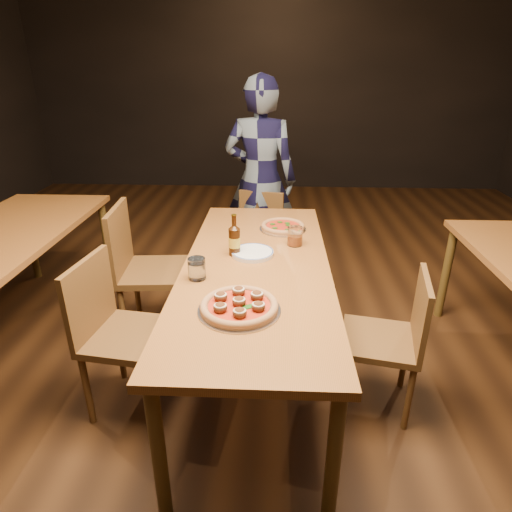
{
  "coord_description": "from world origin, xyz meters",
  "views": [
    {
      "loc": [
        0.1,
        -2.13,
        1.75
      ],
      "look_at": [
        0.0,
        -0.05,
        0.82
      ],
      "focal_mm": 30.0,
      "sensor_mm": 36.0,
      "label": 1
    }
  ],
  "objects_px": {
    "table_main": "(256,275)",
    "amber_glass": "(295,236)",
    "chair_end": "(255,241)",
    "chair_main_sw": "(155,270)",
    "water_glass": "(197,269)",
    "diner": "(260,180)",
    "beer_bottle": "(234,241)",
    "pizza_margherita": "(283,227)",
    "chair_main_nw": "(130,335)",
    "plate_stack": "(253,253)",
    "pizza_meatball": "(239,306)",
    "chair_main_e": "(380,339)"
  },
  "relations": [
    {
      "from": "chair_main_nw",
      "to": "pizza_margherita",
      "type": "xyz_separation_m",
      "value": [
        0.8,
        0.83,
        0.32
      ]
    },
    {
      "from": "pizza_margherita",
      "to": "diner",
      "type": "bearing_deg",
      "value": 101.28
    },
    {
      "from": "pizza_meatball",
      "to": "pizza_margherita",
      "type": "bearing_deg",
      "value": 78.93
    },
    {
      "from": "plate_stack",
      "to": "water_glass",
      "type": "bearing_deg",
      "value": -130.51
    },
    {
      "from": "beer_bottle",
      "to": "table_main",
      "type": "bearing_deg",
      "value": -42.12
    },
    {
      "from": "chair_end",
      "to": "pizza_margherita",
      "type": "xyz_separation_m",
      "value": [
        0.22,
        -0.62,
        0.36
      ]
    },
    {
      "from": "beer_bottle",
      "to": "amber_glass",
      "type": "xyz_separation_m",
      "value": [
        0.35,
        0.17,
        -0.03
      ]
    },
    {
      "from": "chair_main_nw",
      "to": "water_glass",
      "type": "xyz_separation_m",
      "value": [
        0.36,
        0.09,
        0.35
      ]
    },
    {
      "from": "chair_end",
      "to": "chair_main_nw",
      "type": "bearing_deg",
      "value": -97.86
    },
    {
      "from": "chair_end",
      "to": "pizza_meatball",
      "type": "bearing_deg",
      "value": -75.47
    },
    {
      "from": "diner",
      "to": "pizza_meatball",
      "type": "bearing_deg",
      "value": 99.29
    },
    {
      "from": "chair_main_nw",
      "to": "water_glass",
      "type": "distance_m",
      "value": 0.51
    },
    {
      "from": "chair_end",
      "to": "water_glass",
      "type": "xyz_separation_m",
      "value": [
        -0.23,
        -1.36,
        0.39
      ]
    },
    {
      "from": "pizza_meatball",
      "to": "diner",
      "type": "distance_m",
      "value": 1.98
    },
    {
      "from": "table_main",
      "to": "plate_stack",
      "type": "distance_m",
      "value": 0.15
    },
    {
      "from": "water_glass",
      "to": "chair_main_sw",
      "type": "bearing_deg",
      "value": 123.63
    },
    {
      "from": "pizza_margherita",
      "to": "beer_bottle",
      "type": "height_order",
      "value": "beer_bottle"
    },
    {
      "from": "pizza_margherita",
      "to": "diner",
      "type": "distance_m",
      "value": 0.95
    },
    {
      "from": "chair_end",
      "to": "pizza_meatball",
      "type": "distance_m",
      "value": 1.71
    },
    {
      "from": "chair_main_nw",
      "to": "water_glass",
      "type": "relative_size",
      "value": 8.1
    },
    {
      "from": "chair_main_nw",
      "to": "plate_stack",
      "type": "height_order",
      "value": "chair_main_nw"
    },
    {
      "from": "water_glass",
      "to": "diner",
      "type": "relative_size",
      "value": 0.07
    },
    {
      "from": "table_main",
      "to": "pizza_margherita",
      "type": "relative_size",
      "value": 6.47
    },
    {
      "from": "beer_bottle",
      "to": "water_glass",
      "type": "height_order",
      "value": "beer_bottle"
    },
    {
      "from": "chair_main_e",
      "to": "plate_stack",
      "type": "distance_m",
      "value": 0.84
    },
    {
      "from": "water_glass",
      "to": "amber_glass",
      "type": "distance_m",
      "value": 0.7
    },
    {
      "from": "chair_end",
      "to": "plate_stack",
      "type": "distance_m",
      "value": 1.11
    },
    {
      "from": "chair_main_nw",
      "to": "pizza_meatball",
      "type": "relative_size",
      "value": 2.45
    },
    {
      "from": "water_glass",
      "to": "diner",
      "type": "bearing_deg",
      "value": 81.15
    },
    {
      "from": "table_main",
      "to": "pizza_meatball",
      "type": "relative_size",
      "value": 5.39
    },
    {
      "from": "chair_main_sw",
      "to": "chair_end",
      "type": "bearing_deg",
      "value": -44.63
    },
    {
      "from": "chair_main_e",
      "to": "diner",
      "type": "bearing_deg",
      "value": -145.94
    },
    {
      "from": "chair_main_nw",
      "to": "chair_end",
      "type": "height_order",
      "value": "chair_main_nw"
    },
    {
      "from": "chair_main_e",
      "to": "pizza_meatball",
      "type": "height_order",
      "value": "chair_main_e"
    },
    {
      "from": "table_main",
      "to": "water_glass",
      "type": "relative_size",
      "value": 17.84
    },
    {
      "from": "amber_glass",
      "to": "pizza_margherita",
      "type": "bearing_deg",
      "value": 104.72
    },
    {
      "from": "plate_stack",
      "to": "beer_bottle",
      "type": "height_order",
      "value": "beer_bottle"
    },
    {
      "from": "chair_main_e",
      "to": "plate_stack",
      "type": "xyz_separation_m",
      "value": [
        -0.7,
        0.33,
        0.34
      ]
    },
    {
      "from": "chair_main_nw",
      "to": "chair_end",
      "type": "bearing_deg",
      "value": -14.19
    },
    {
      "from": "diner",
      "to": "chair_main_nw",
      "type": "bearing_deg",
      "value": 80.51
    },
    {
      "from": "plate_stack",
      "to": "beer_bottle",
      "type": "bearing_deg",
      "value": -177.9
    },
    {
      "from": "chair_end",
      "to": "chair_main_sw",
      "type": "bearing_deg",
      "value": -115.96
    },
    {
      "from": "chair_main_e",
      "to": "chair_end",
      "type": "xyz_separation_m",
      "value": [
        -0.73,
        1.38,
        -0.01
      ]
    },
    {
      "from": "amber_glass",
      "to": "chair_main_nw",
      "type": "bearing_deg",
      "value": -147.09
    },
    {
      "from": "table_main",
      "to": "water_glass",
      "type": "xyz_separation_m",
      "value": [
        -0.3,
        -0.19,
        0.13
      ]
    },
    {
      "from": "chair_main_sw",
      "to": "water_glass",
      "type": "distance_m",
      "value": 0.8
    },
    {
      "from": "chair_end",
      "to": "amber_glass",
      "type": "bearing_deg",
      "value": -58.03
    },
    {
      "from": "chair_main_e",
      "to": "chair_main_sw",
      "type": "bearing_deg",
      "value": -103.11
    },
    {
      "from": "plate_stack",
      "to": "water_glass",
      "type": "height_order",
      "value": "water_glass"
    },
    {
      "from": "table_main",
      "to": "amber_glass",
      "type": "distance_m",
      "value": 0.38
    }
  ]
}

